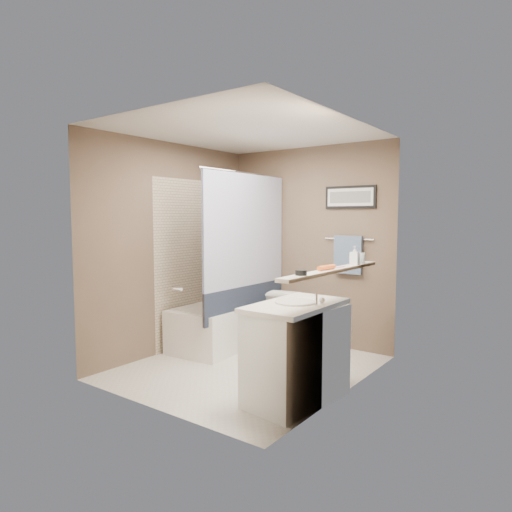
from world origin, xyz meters
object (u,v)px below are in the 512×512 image
Objects in this scene: toilet at (293,319)px; vanity at (297,355)px; soap_bottle at (355,255)px; glass_jar at (361,258)px; candle_bowl_near at (301,273)px; bathtub at (226,324)px; hair_brush_front at (326,267)px.

toilet is 0.81× the size of vanity.
soap_bottle is at bearing 140.10° from toilet.
vanity is at bearing -102.17° from glass_jar.
bathtub is at bearing 145.26° from candle_bowl_near.
toilet is at bearing 14.93° from bathtub.
soap_bottle is (0.00, -0.13, 0.04)m from glass_jar.
soap_bottle is (1.00, -0.55, 0.84)m from toilet.
vanity is at bearing 126.43° from candle_bowl_near.
candle_bowl_near is at bearing -39.66° from bathtub.
vanity is 10.00× the size of candle_bowl_near.
candle_bowl_near reaches higher than toilet.
glass_jar is at bearing 90.00° from candle_bowl_near.
bathtub is 2.35m from candle_bowl_near.
candle_bowl_near is (1.00, -1.52, 0.77)m from toilet.
vanity is at bearing -138.84° from hair_brush_front.
soap_bottle is at bearing 90.00° from candle_bowl_near.
vanity is (0.81, -1.27, 0.04)m from toilet.
soap_bottle is at bearing -90.00° from glass_jar.
toilet is 7.28× the size of glass_jar.
vanity is (1.60, -0.99, 0.15)m from bathtub.
glass_jar reaches higher than toilet.
soap_bottle reaches higher than bathtub.
bathtub is at bearing 155.18° from hair_brush_front.
bathtub is 2.04m from soap_bottle.
vanity is 0.80m from candle_bowl_near.
soap_bottle is (1.79, -0.26, 0.95)m from bathtub.
hair_brush_front reaches higher than candle_bowl_near.
hair_brush_front is (0.19, 0.16, 0.74)m from vanity.
hair_brush_front is at bearing 47.53° from vanity.
vanity is at bearing -36.60° from bathtub.
soap_bottle is (0.00, 0.98, 0.07)m from candle_bowl_near.
glass_jar is (0.00, 1.11, 0.03)m from candle_bowl_near.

